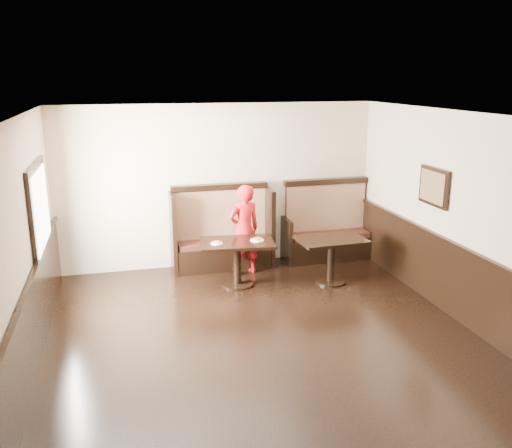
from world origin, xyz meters
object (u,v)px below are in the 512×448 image
object	(u,v)px
table_neighbor	(331,250)
child	(244,230)
booth_main	(222,238)
table_main	(237,252)
booth_neighbor	(327,232)

from	to	relation	value
table_neighbor	child	size ratio (longest dim) A/B	0.71
booth_main	table_main	bearing A→B (deg)	-85.86
child	booth_neighbor	bearing A→B (deg)	-179.62
booth_neighbor	table_neighbor	size ratio (longest dim) A/B	1.51
booth_neighbor	table_main	xyz separation A→B (m)	(-1.88, -0.93, 0.08)
booth_neighbor	table_main	distance (m)	2.10
booth_main	table_neighbor	bearing A→B (deg)	-37.09
booth_main	child	world-z (taller)	child
booth_main	child	xyz separation A→B (m)	(0.30, -0.43, 0.24)
child	booth_main	bearing A→B (deg)	-69.71
table_neighbor	booth_neighbor	bearing A→B (deg)	68.46
table_neighbor	child	distance (m)	1.47
booth_neighbor	booth_main	bearing A→B (deg)	179.95
booth_main	booth_neighbor	size ratio (longest dim) A/B	1.06
booth_neighbor	table_main	bearing A→B (deg)	-153.80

